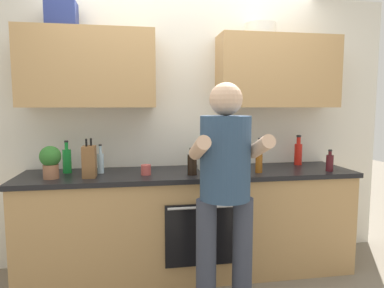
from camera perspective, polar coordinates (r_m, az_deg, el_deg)
ground_plane at (r=3.25m, az=-0.25°, el=-20.41°), size 12.00×12.00×0.00m
back_wall_unit at (r=3.17m, az=-1.16°, el=6.85°), size 4.00×0.38×2.50m
counter at (r=3.07m, az=-0.24°, el=-12.87°), size 2.84×0.67×0.90m
person_standing at (r=2.33m, az=5.56°, el=-6.25°), size 0.49×0.45×1.62m
bottle_wine at (r=3.19m, az=21.97°, el=-2.86°), size 0.06×0.06×0.19m
bottle_water at (r=2.97m, az=-14.97°, el=-2.96°), size 0.05×0.05×0.24m
bottle_juice at (r=2.86m, az=6.34°, el=-2.96°), size 0.08×0.08×0.26m
bottle_soy at (r=2.80m, az=0.02°, el=-3.29°), size 0.08×0.08×0.22m
bottle_hotsauce at (r=3.44m, az=17.28°, el=-1.40°), size 0.07×0.07×0.29m
bottle_soda at (r=3.07m, az=-20.11°, el=-2.56°), size 0.07×0.07×0.27m
bottle_syrup at (r=2.95m, az=11.10°, el=-2.48°), size 0.06×0.06×0.29m
cup_ceramic at (r=2.83m, az=-7.68°, el=-4.28°), size 0.08×0.08×0.08m
knife_block at (r=2.82m, az=-16.75°, el=-2.82°), size 0.10×0.14×0.31m
potted_herb at (r=2.86m, az=-22.52°, el=-2.53°), size 0.16×0.16×0.26m
grocery_bag_produce at (r=3.03m, az=3.46°, el=-2.27°), size 0.24×0.17×0.22m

